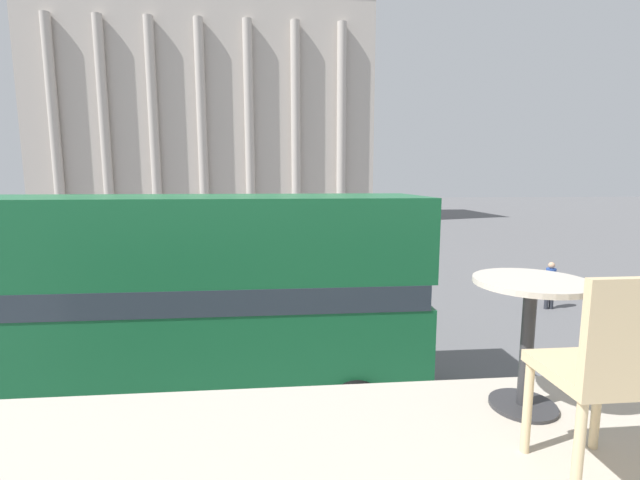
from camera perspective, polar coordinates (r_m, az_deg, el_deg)
name	(u,v)px	position (r m, az deg, el deg)	size (l,w,h in m)	color
double_decker_bus	(119,294)	(8.96, -25.18, -6.56)	(11.45, 2.68, 4.15)	black
cafe_dining_table	(529,314)	(2.61, 26.11, -8.91)	(0.60, 0.60, 0.73)	#2D2D30
cafe_chair_0	(607,368)	(2.11, 33.95, -13.95)	(0.40, 0.40, 0.91)	#D1B789
plaza_building_left	(212,114)	(50.21, -14.19, 15.99)	(34.05, 13.61, 23.10)	#BCB2A8
traffic_light_near	(135,248)	(15.25, -23.47, -1.01)	(0.42, 0.24, 3.37)	black
traffic_light_mid	(328,219)	(22.09, 1.14, 2.82)	(0.42, 0.24, 3.70)	black
car_white	(340,244)	(24.84, 2.74, -0.60)	(4.20, 1.93, 1.35)	black
pedestrian_yellow	(364,224)	(32.90, 5.83, 2.11)	(0.32, 0.32, 1.79)	#282B33
pedestrian_blue	(550,282)	(16.77, 28.36, -4.97)	(0.32, 0.32, 1.65)	#282B33
pedestrian_olive	(269,226)	(33.01, -6.87, 1.89)	(0.32, 0.32, 1.59)	#282B33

